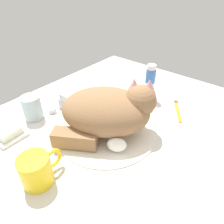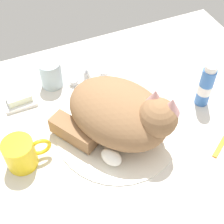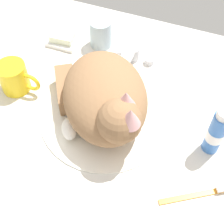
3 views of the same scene
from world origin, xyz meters
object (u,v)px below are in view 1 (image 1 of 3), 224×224
cat (109,110)px  toothbrush (177,108)px  faucet (65,102)px  coffee_mug (37,170)px  soap_bar (10,133)px  rinse_cup (32,108)px  toothpaste_bottle (150,83)px

cat → toothbrush: 29.40cm
faucet → toothbrush: (26.35, -33.36, -2.24)cm
coffee_mug → faucet: bearing=38.6°
soap_bar → toothbrush: (48.25, -33.38, -1.78)cm
coffee_mug → rinse_cup: 28.20cm
rinse_cup → toothpaste_bottle: toothpaste_bottle is taller
soap_bar → toothbrush: bearing=-34.7°
faucet → coffee_mug: 32.65cm
coffee_mug → soap_bar: coffee_mug is taller
toothbrush → faucet: bearing=128.3°
coffee_mug → soap_bar: 20.75cm
cat → coffee_mug: bearing=177.3°
cat → rinse_cup: bearing=114.4°
coffee_mug → toothpaste_bottle: bearing=0.0°
toothpaste_bottle → soap_bar: bearing=157.3°
faucet → coffee_mug: coffee_mug is taller
coffee_mug → soap_bar: (3.61, 20.35, -1.82)cm
rinse_cup → toothpaste_bottle: 44.80cm
cat → coffee_mug: (-26.03, 1.22, -3.96)cm
coffee_mug → rinse_cup: bearing=59.0°
soap_bar → cat: bearing=-43.9°
rinse_cup → coffee_mug: bearing=-121.0°
coffee_mug → rinse_cup: rinse_cup is taller
faucet → cat: (0.52, -21.56, 5.33)cm
soap_bar → faucet: bearing=-0.0°
soap_bar → toothbrush: 58.70cm
rinse_cup → toothbrush: size_ratio=0.64×
faucet → soap_bar: (-21.90, 0.01, -0.45)cm
toothbrush → toothpaste_bottle: bearing=88.7°
toothpaste_bottle → cat: bearing=-177.2°
soap_bar → toothpaste_bottle: toothpaste_bottle is taller
soap_bar → toothbrush: soap_bar is taller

